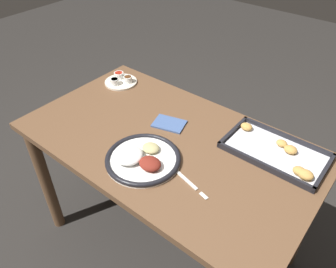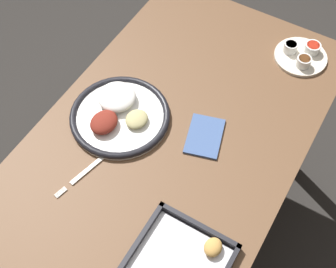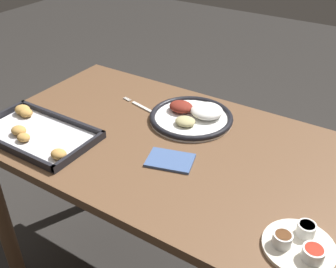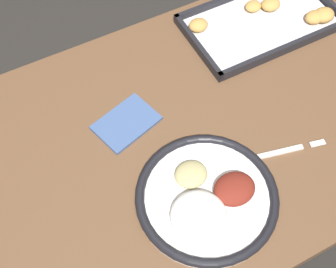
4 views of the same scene
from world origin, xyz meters
The scene contains 6 objects.
ground_plane centered at (0.00, 0.00, 0.00)m, with size 8.00×8.00×0.00m, color #282623.
dining_table centered at (0.00, 0.00, 0.62)m, with size 1.24×0.71×0.74m.
dinner_plate centered at (0.00, -0.16, 0.75)m, with size 0.29×0.29×0.05m.
fork centered at (0.20, -0.14, 0.74)m, with size 0.19×0.06×0.00m.
baking_tray centered at (0.39, 0.20, 0.75)m, with size 0.40×0.23×0.04m.
napkin centered at (-0.06, 0.08, 0.74)m, with size 0.16×0.13×0.01m.
Camera 4 is at (-0.25, -0.47, 1.62)m, focal length 50.00 mm.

